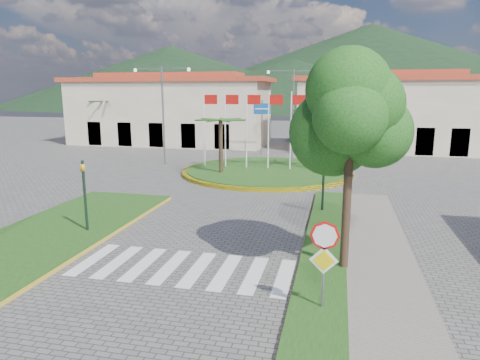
% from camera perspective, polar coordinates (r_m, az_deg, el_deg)
% --- Properties ---
extents(ground, '(160.00, 160.00, 0.00)m').
position_cam_1_polar(ground, '(12.05, -15.00, -18.60)').
color(ground, '#595754').
rests_on(ground, ground).
extents(sidewalk_right, '(4.00, 28.00, 0.15)m').
position_cam_1_polar(sidewalk_right, '(12.61, 16.06, -16.82)').
color(sidewalk_right, gray).
rests_on(sidewalk_right, ground).
extents(verge_right, '(1.60, 28.00, 0.18)m').
position_cam_1_polar(verge_right, '(12.58, 10.37, -16.53)').
color(verge_right, '#1A4413').
rests_on(verge_right, ground).
extents(median_left, '(5.00, 14.00, 0.18)m').
position_cam_1_polar(median_left, '(19.96, -23.59, -6.52)').
color(median_left, '#1A4413').
rests_on(median_left, ground).
extents(crosswalk, '(8.00, 3.00, 0.01)m').
position_cam_1_polar(crosswalk, '(15.30, -7.88, -11.48)').
color(crosswalk, silver).
rests_on(crosswalk, ground).
extents(roundabout_island, '(12.70, 12.70, 6.00)m').
position_cam_1_polar(roundabout_island, '(32.05, 3.60, 1.24)').
color(roundabout_island, yellow).
rests_on(roundabout_island, ground).
extents(stop_sign, '(0.80, 0.11, 2.65)m').
position_cam_1_polar(stop_sign, '(11.84, 11.16, -9.36)').
color(stop_sign, slate).
rests_on(stop_sign, ground).
extents(deciduous_tree, '(3.60, 3.60, 6.80)m').
position_cam_1_polar(deciduous_tree, '(14.13, 14.61, 7.98)').
color(deciduous_tree, black).
rests_on(deciduous_tree, ground).
extents(traffic_light_left, '(0.15, 0.18, 3.20)m').
position_cam_1_polar(traffic_light_left, '(19.15, -20.03, -1.24)').
color(traffic_light_left, black).
rests_on(traffic_light_left, ground).
extents(traffic_light_right, '(0.15, 0.18, 3.20)m').
position_cam_1_polar(traffic_light_right, '(21.49, 11.09, 0.62)').
color(traffic_light_right, black).
rests_on(traffic_light_right, ground).
extents(traffic_light_far, '(0.18, 0.15, 3.20)m').
position_cam_1_polar(traffic_light_far, '(35.45, 17.63, 4.61)').
color(traffic_light_far, black).
rests_on(traffic_light_far, ground).
extents(direction_sign_west, '(1.60, 0.14, 5.20)m').
position_cam_1_polar(direction_sign_west, '(40.77, 2.95, 8.25)').
color(direction_sign_west, slate).
rests_on(direction_sign_west, ground).
extents(direction_sign_east, '(1.60, 0.14, 5.20)m').
position_cam_1_polar(direction_sign_east, '(40.20, 10.06, 8.04)').
color(direction_sign_east, slate).
rests_on(direction_sign_east, ground).
extents(street_lamp_centre, '(4.80, 0.16, 8.00)m').
position_cam_1_polar(street_lamp_centre, '(39.34, 7.08, 9.46)').
color(street_lamp_centre, slate).
rests_on(street_lamp_centre, ground).
extents(street_lamp_west, '(4.80, 0.16, 8.00)m').
position_cam_1_polar(street_lamp_west, '(36.02, -10.22, 9.16)').
color(street_lamp_west, slate).
rests_on(street_lamp_west, ground).
extents(building_left, '(23.32, 9.54, 8.05)m').
position_cam_1_polar(building_left, '(50.88, -9.20, 9.23)').
color(building_left, '#C6B296').
rests_on(building_left, ground).
extents(building_right, '(19.08, 9.54, 8.05)m').
position_cam_1_polar(building_right, '(47.39, 19.13, 8.57)').
color(building_right, '#C6B296').
rests_on(building_right, ground).
extents(hill_far_west, '(140.00, 140.00, 22.00)m').
position_cam_1_polar(hill_far_west, '(160.85, -9.18, 13.38)').
color(hill_far_west, black).
rests_on(hill_far_west, ground).
extents(hill_far_mid, '(180.00, 180.00, 30.00)m').
position_cam_1_polar(hill_far_mid, '(169.62, 16.89, 14.30)').
color(hill_far_mid, black).
rests_on(hill_far_mid, ground).
extents(hill_near_back, '(110.00, 110.00, 16.00)m').
position_cam_1_polar(hill_near_back, '(139.93, 6.99, 12.48)').
color(hill_near_back, black).
rests_on(hill_near_back, ground).
extents(white_van, '(4.50, 2.70, 1.17)m').
position_cam_1_polar(white_van, '(46.76, -0.98, 5.09)').
color(white_van, silver).
rests_on(white_van, ground).
extents(car_dark_a, '(3.27, 1.43, 1.10)m').
position_cam_1_polar(car_dark_a, '(47.03, -2.39, 5.07)').
color(car_dark_a, black).
rests_on(car_dark_a, ground).
extents(car_dark_b, '(3.72, 2.16, 1.16)m').
position_cam_1_polar(car_dark_b, '(46.55, 18.24, 4.46)').
color(car_dark_b, black).
rests_on(car_dark_b, ground).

